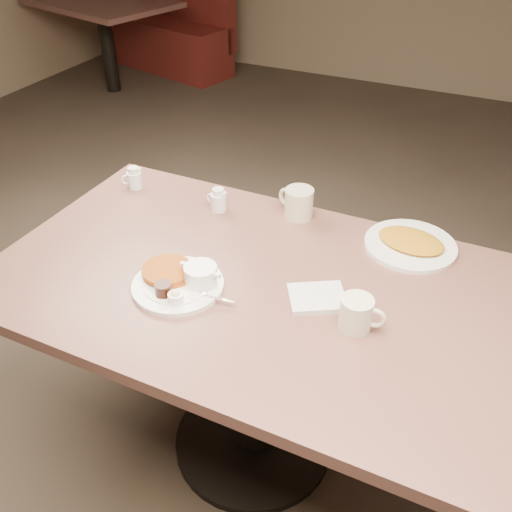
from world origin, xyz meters
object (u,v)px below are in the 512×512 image
at_px(creamer_right, 218,200).
at_px(booth_back_left, 169,26).
at_px(main_plate, 181,280).
at_px(coffee_mug_near, 357,313).
at_px(hash_plate, 411,244).
at_px(diner_table, 253,324).
at_px(creamer_left, 134,179).
at_px(coffee_mug_far, 298,203).

bearing_deg(creamer_right, booth_back_left, 125.42).
xyz_separation_m(main_plate, creamer_right, (-0.10, 0.41, 0.01)).
bearing_deg(coffee_mug_near, hash_plate, 83.71).
distance_m(diner_table, main_plate, 0.28).
height_order(diner_table, creamer_left, creamer_left).
distance_m(coffee_mug_near, booth_back_left, 4.57).
relative_size(diner_table, creamer_right, 17.76).
distance_m(creamer_right, booth_back_left, 3.93).
distance_m(diner_table, creamer_left, 0.72).
xyz_separation_m(diner_table, coffee_mug_far, (-0.01, 0.37, 0.22)).
relative_size(creamer_left, hash_plate, 0.25).
xyz_separation_m(creamer_right, hash_plate, (0.64, 0.06, -0.02)).
distance_m(coffee_mug_far, booth_back_left, 4.03).
xyz_separation_m(coffee_mug_far, creamer_left, (-0.60, -0.07, -0.01)).
distance_m(coffee_mug_near, hash_plate, 0.42).
height_order(main_plate, booth_back_left, booth_back_left).
xyz_separation_m(coffee_mug_far, booth_back_left, (-2.52, 3.11, -0.39)).
bearing_deg(main_plate, creamer_left, 137.19).
relative_size(coffee_mug_far, booth_back_left, 0.09).
xyz_separation_m(main_plate, creamer_left, (-0.45, 0.42, 0.01)).
relative_size(creamer_left, creamer_right, 0.95).
bearing_deg(coffee_mug_near, creamer_left, 158.66).
bearing_deg(hash_plate, creamer_left, -177.16).
relative_size(diner_table, coffee_mug_far, 10.38).
distance_m(main_plate, booth_back_left, 4.32).
relative_size(coffee_mug_near, booth_back_left, 0.07).
height_order(diner_table, creamer_right, creamer_right).
distance_m(diner_table, coffee_mug_far, 0.43).
relative_size(main_plate, booth_back_left, 0.19).
height_order(diner_table, booth_back_left, booth_back_left).
distance_m(diner_table, booth_back_left, 4.32).
relative_size(diner_table, booth_back_left, 0.91).
relative_size(diner_table, coffee_mug_near, 12.23).
bearing_deg(creamer_right, coffee_mug_far, 16.85).
height_order(main_plate, coffee_mug_far, coffee_mug_far).
height_order(coffee_mug_far, creamer_right, coffee_mug_far).
bearing_deg(diner_table, creamer_left, 153.89).
height_order(main_plate, coffee_mug_near, coffee_mug_near).
xyz_separation_m(diner_table, coffee_mug_near, (0.32, -0.06, 0.22)).
height_order(coffee_mug_near, coffee_mug_far, coffee_mug_far).
bearing_deg(booth_back_left, diner_table, -53.92).
distance_m(coffee_mug_far, creamer_left, 0.61).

